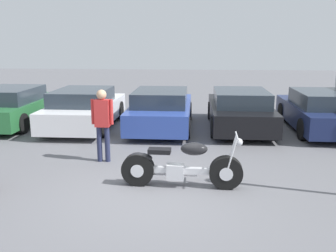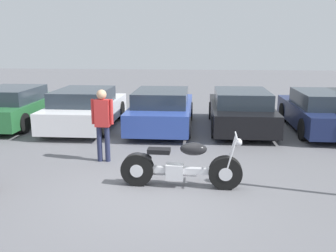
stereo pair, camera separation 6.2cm
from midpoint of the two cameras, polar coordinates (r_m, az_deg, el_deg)
ground_plane at (r=7.24m, az=-2.37°, el=-10.06°), size 60.00×60.00×0.00m
motorcycle at (r=7.37m, az=1.97°, el=-6.21°), size 2.39×0.62×1.08m
parked_car_green at (r=13.83m, az=-22.20°, el=2.81°), size 1.94×4.31×1.28m
parked_car_white at (r=12.68m, az=-12.31°, el=2.64°), size 1.94×4.31×1.28m
parked_car_blue at (r=12.19m, az=-0.78°, el=2.53°), size 1.94×4.31×1.28m
parked_car_black at (r=12.34m, az=11.13°, el=2.41°), size 1.94×4.31×1.28m
parked_car_navy at (r=12.83m, az=22.51°, el=2.06°), size 1.94×4.31×1.28m
person_standing at (r=8.86m, az=-9.76°, el=1.04°), size 0.52×0.23×1.72m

